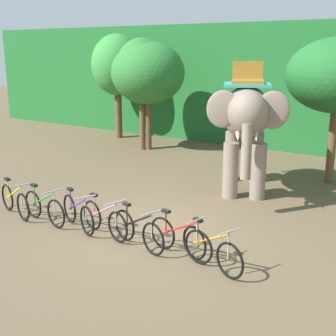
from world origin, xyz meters
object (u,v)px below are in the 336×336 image
at_px(tree_far_left, 148,73).
at_px(bike_red, 180,238).
at_px(elephant, 246,119).
at_px(tree_left, 141,67).
at_px(bike_green, 44,208).
at_px(tree_right, 117,66).
at_px(bike_orange, 211,250).
at_px(bike_pink, 104,219).
at_px(bike_purple, 78,213).
at_px(bike_yellow, 15,201).
at_px(bike_black, 138,230).

xyz_separation_m(tree_far_left, bike_red, (6.61, -8.04, -2.79)).
bearing_deg(elephant, tree_left, 152.49).
bearing_deg(tree_left, bike_green, -69.29).
xyz_separation_m(tree_right, bike_red, (9.38, -9.42, -3.01)).
bearing_deg(bike_orange, tree_far_left, 132.19).
relative_size(tree_far_left, bike_pink, 2.67).
distance_m(bike_green, bike_purple, 0.98).
height_order(bike_yellow, bike_red, same).
relative_size(tree_right, bike_black, 2.90).
relative_size(tree_left, tree_far_left, 1.03).
distance_m(bike_green, bike_orange, 4.55).
xyz_separation_m(bike_yellow, bike_purple, (1.98, 0.24, 0.00)).
relative_size(bike_purple, bike_pink, 0.96).
bearing_deg(bike_black, bike_green, -177.56).
bearing_deg(tree_right, bike_black, -48.62).
relative_size(bike_red, bike_orange, 1.04).
bearing_deg(tree_right, elephant, -28.52).
bearing_deg(bike_purple, bike_orange, -0.79).
distance_m(elephant, bike_red, 5.11).
relative_size(tree_left, bike_black, 2.76).
height_order(tree_left, bike_orange, tree_left).
xyz_separation_m(tree_left, tree_far_left, (0.22, 0.15, -0.24)).
bearing_deg(tree_left, elephant, -27.51).
distance_m(tree_far_left, elephant, 6.82).
height_order(bike_purple, bike_orange, same).
height_order(elephant, bike_purple, elephant).
relative_size(tree_left, bike_orange, 2.81).
height_order(bike_black, bike_red, same).
distance_m(elephant, bike_yellow, 6.70).
distance_m(elephant, bike_orange, 5.40).
bearing_deg(bike_purple, bike_red, 1.72).
distance_m(bike_green, bike_pink, 1.77).
xyz_separation_m(tree_right, bike_green, (5.63, -9.67, -3.01)).
height_order(bike_yellow, bike_orange, same).
xyz_separation_m(elephant, bike_green, (-3.02, -4.97, -1.82)).
bearing_deg(tree_far_left, bike_pink, -60.27).
height_order(bike_red, bike_orange, same).
relative_size(tree_right, bike_red, 2.86).
bearing_deg(elephant, bike_pink, -104.86).
height_order(tree_left, bike_yellow, tree_left).
relative_size(bike_green, bike_orange, 1.04).
height_order(tree_right, bike_orange, tree_right).
bearing_deg(elephant, bike_green, -121.25).
height_order(bike_green, bike_red, same).
height_order(tree_left, bike_red, tree_left).
relative_size(tree_right, bike_yellow, 2.91).
bearing_deg(bike_yellow, bike_green, 3.57).
bearing_deg(bike_orange, bike_green, -178.43).
xyz_separation_m(tree_right, bike_black, (8.42, -9.56, -3.01)).
height_order(bike_yellow, bike_black, same).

